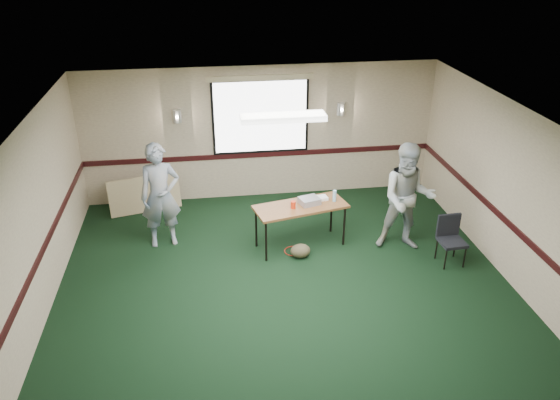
{
  "coord_description": "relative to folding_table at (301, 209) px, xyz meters",
  "views": [
    {
      "loc": [
        -1.09,
        -6.24,
        5.0
      ],
      "look_at": [
        0.0,
        1.3,
        1.2
      ],
      "focal_mm": 35.0,
      "sensor_mm": 36.0,
      "label": 1
    }
  ],
  "objects": [
    {
      "name": "ground",
      "position": [
        -0.44,
        -1.86,
        -0.73
      ],
      "size": [
        8.0,
        8.0,
        0.0
      ],
      "primitive_type": "plane",
      "color": "black",
      "rests_on": "ground"
    },
    {
      "name": "room_shell",
      "position": [
        -0.44,
        0.26,
        0.85
      ],
      "size": [
        8.0,
        8.02,
        8.0
      ],
      "color": "tan",
      "rests_on": "ground"
    },
    {
      "name": "folding_table",
      "position": [
        0.0,
        0.0,
        0.0
      ],
      "size": [
        1.67,
        0.97,
        0.78
      ],
      "rotation": [
        0.0,
        0.0,
        0.23
      ],
      "color": "brown",
      "rests_on": "ground"
    },
    {
      "name": "projector",
      "position": [
        0.16,
        0.05,
        0.11
      ],
      "size": [
        0.39,
        0.35,
        0.11
      ],
      "primitive_type": "cube",
      "rotation": [
        0.0,
        0.0,
        0.28
      ],
      "color": "#93939B",
      "rests_on": "folding_table"
    },
    {
      "name": "game_console",
      "position": [
        0.39,
        0.19,
        0.08
      ],
      "size": [
        0.23,
        0.2,
        0.05
      ],
      "primitive_type": "cube",
      "rotation": [
        0.0,
        0.0,
        0.15
      ],
      "color": "white",
      "rests_on": "folding_table"
    },
    {
      "name": "red_cup",
      "position": [
        -0.14,
        -0.08,
        0.12
      ],
      "size": [
        0.09,
        0.09,
        0.13
      ],
      "primitive_type": "cylinder",
      "color": "red",
      "rests_on": "folding_table"
    },
    {
      "name": "water_bottle",
      "position": [
        0.6,
        0.08,
        0.16
      ],
      "size": [
        0.06,
        0.06,
        0.2
      ],
      "primitive_type": "cylinder",
      "color": "#8DCBE7",
      "rests_on": "folding_table"
    },
    {
      "name": "duffel_bag",
      "position": [
        -0.06,
        -0.38,
        -0.61
      ],
      "size": [
        0.36,
        0.28,
        0.24
      ],
      "primitive_type": "ellipsoid",
      "rotation": [
        0.0,
        0.0,
        -0.07
      ],
      "color": "#494329",
      "rests_on": "ground"
    },
    {
      "name": "cable_coil",
      "position": [
        -0.15,
        -0.19,
        -0.72
      ],
      "size": [
        0.39,
        0.39,
        0.02
      ],
      "primitive_type": "torus",
      "rotation": [
        0.0,
        0.0,
        0.21
      ],
      "color": "#B32716",
      "rests_on": "ground"
    },
    {
      "name": "folded_table",
      "position": [
        -2.77,
        1.74,
        -0.38
      ],
      "size": [
        1.38,
        0.53,
        0.7
      ],
      "primitive_type": "cube",
      "rotation": [
        -0.21,
        0.0,
        0.25
      ],
      "color": "tan",
      "rests_on": "ground"
    },
    {
      "name": "conference_chair",
      "position": [
        2.36,
        -0.82,
        -0.25
      ],
      "size": [
        0.42,
        0.43,
        0.82
      ],
      "rotation": [
        0.0,
        0.0,
        0.05
      ],
      "color": "black",
      "rests_on": "ground"
    },
    {
      "name": "person_left",
      "position": [
        -2.35,
        0.43,
        0.2
      ],
      "size": [
        0.74,
        0.54,
        1.86
      ],
      "primitive_type": "imported",
      "rotation": [
        0.0,
        0.0,
        0.16
      ],
      "color": "#3E5E89",
      "rests_on": "ground"
    },
    {
      "name": "person_right",
      "position": [
        1.76,
        -0.3,
        0.23
      ],
      "size": [
        1.07,
        0.91,
        1.91
      ],
      "primitive_type": "imported",
      "rotation": [
        0.0,
        0.0,
        -0.23
      ],
      "color": "#7D98C3",
      "rests_on": "ground"
    }
  ]
}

